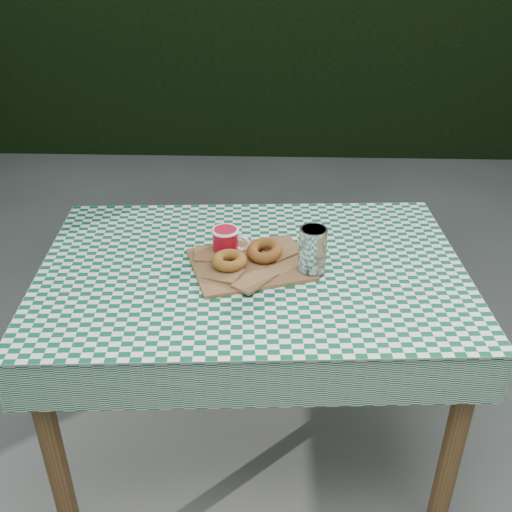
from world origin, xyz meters
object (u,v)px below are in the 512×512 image
(paper_bag, at_px, (250,263))
(drinking_glass, at_px, (313,251))
(coffee_mug, at_px, (226,242))
(table, at_px, (252,365))

(paper_bag, xyz_separation_m, drinking_glass, (0.18, -0.03, 0.06))
(paper_bag, relative_size, coffee_mug, 2.16)
(paper_bag, height_order, drinking_glass, drinking_glass)
(drinking_glass, bearing_deg, table, 171.42)
(table, height_order, paper_bag, paper_bag)
(table, distance_m, coffee_mug, 0.44)
(table, bearing_deg, paper_bag, 135.78)
(paper_bag, bearing_deg, drinking_glass, -9.76)
(coffee_mug, xyz_separation_m, drinking_glass, (0.26, -0.09, 0.03))
(paper_bag, bearing_deg, table, -40.88)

